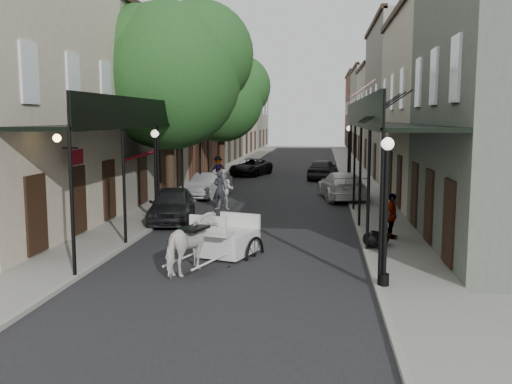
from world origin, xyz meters
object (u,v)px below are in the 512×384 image
(tree_near, at_px, (177,70))
(carriage, at_px, (234,220))
(lamppost_right_far, at_px, (349,156))
(pedestrian_sidewalk_left, at_px, (218,169))
(pedestrian_walking, at_px, (224,190))
(car_left_mid, at_px, (208,185))
(lamppost_left, at_px, (156,174))
(lamppost_right_near, at_px, (386,210))
(car_left_far, at_px, (251,167))
(car_left_near, at_px, (172,205))
(tree_far, at_px, (226,96))
(pedestrian_sidewalk_right, at_px, (392,216))
(horse, at_px, (192,244))
(car_right_near, at_px, (342,186))
(car_right_far, at_px, (323,169))

(tree_near, bearing_deg, carriage, -65.61)
(lamppost_right_far, relative_size, pedestrian_sidewalk_left, 2.19)
(pedestrian_walking, distance_m, car_left_mid, 4.42)
(lamppost_left, distance_m, pedestrian_sidewalk_left, 14.40)
(lamppost_right_near, distance_m, car_left_far, 28.99)
(carriage, xyz_separation_m, car_left_near, (-3.36, 5.09, -0.34))
(tree_far, height_order, pedestrian_walking, tree_far)
(lamppost_left, bearing_deg, pedestrian_walking, 61.61)
(tree_near, relative_size, pedestrian_sidewalk_right, 6.09)
(horse, bearing_deg, lamppost_left, -48.55)
(lamppost_right_near, bearing_deg, pedestrian_sidewalk_right, 81.47)
(car_left_mid, bearing_deg, car_left_near, -78.95)
(lamppost_right_near, xyz_separation_m, car_left_mid, (-7.70, 16.00, -1.39))
(lamppost_right_near, height_order, lamppost_right_far, same)
(car_left_near, bearing_deg, tree_far, 83.31)
(carriage, xyz_separation_m, car_right_near, (3.84, 12.56, -0.33))
(tree_far, bearing_deg, car_right_far, -2.50)
(tree_far, bearing_deg, car_left_far, 52.67)
(lamppost_left, height_order, lamppost_right_far, same)
(tree_far, distance_m, car_left_far, 5.76)
(carriage, height_order, car_left_far, carriage)
(tree_far, bearing_deg, car_left_mid, -86.37)
(pedestrian_sidewalk_left, height_order, car_right_far, pedestrian_sidewalk_left)
(pedestrian_sidewalk_right, relative_size, car_right_near, 0.31)
(lamppost_right_far, xyz_separation_m, pedestrian_sidewalk_left, (-8.30, 2.36, -1.08))
(horse, bearing_deg, car_left_mid, -62.55)
(car_left_mid, distance_m, car_right_near, 7.20)
(tree_far, relative_size, pedestrian_walking, 4.47)
(tree_near, xyz_separation_m, pedestrian_sidewalk_left, (-0.00, 10.18, -5.52))
(horse, distance_m, carriage, 2.58)
(tree_near, distance_m, tree_far, 14.02)
(car_right_far, bearing_deg, pedestrian_walking, 80.69)
(tree_near, bearing_deg, pedestrian_walking, -7.57)
(pedestrian_sidewalk_right, bearing_deg, car_left_near, 93.36)
(tree_near, height_order, car_left_far, tree_near)
(lamppost_right_near, bearing_deg, tree_far, 107.68)
(pedestrian_walking, height_order, pedestrian_sidewalk_left, pedestrian_walking)
(horse, bearing_deg, tree_far, -65.01)
(pedestrian_sidewalk_right, bearing_deg, car_right_near, 28.95)
(tree_far, relative_size, pedestrian_sidewalk_left, 5.08)
(pedestrian_sidewalk_left, distance_m, car_right_far, 7.66)
(car_right_near, relative_size, car_right_far, 1.19)
(carriage, height_order, car_right_near, carriage)
(car_left_mid, height_order, car_right_far, car_right_far)
(tree_near, bearing_deg, car_right_near, 26.11)
(horse, height_order, carriage, carriage)
(tree_far, bearing_deg, horse, -82.69)
(lamppost_right_far, xyz_separation_m, pedestrian_sidewalk_right, (0.86, -14.25, -1.14))
(car_right_near, bearing_deg, carriage, 64.79)
(lamppost_right_near, xyz_separation_m, pedestrian_sidewalk_right, (0.86, 5.75, -1.14))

